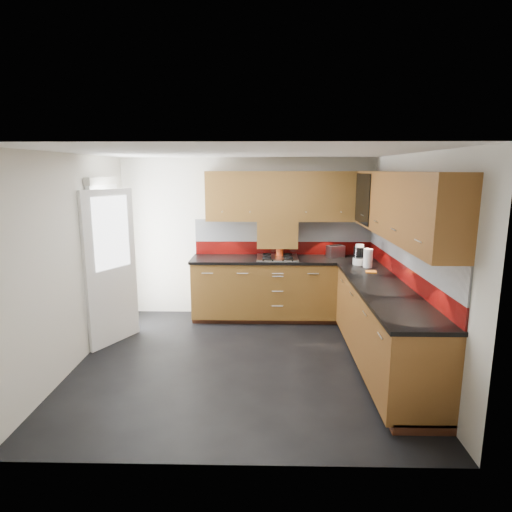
{
  "coord_description": "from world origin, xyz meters",
  "views": [
    {
      "loc": [
        0.27,
        -4.68,
        2.22
      ],
      "look_at": [
        0.15,
        0.65,
        1.14
      ],
      "focal_mm": 30.0,
      "sensor_mm": 36.0,
      "label": 1
    }
  ],
  "objects_px": {
    "utensil_pot": "(280,251)",
    "toaster": "(335,251)",
    "food_processor": "(359,255)",
    "gas_hob": "(277,257)"
  },
  "relations": [
    {
      "from": "gas_hob",
      "to": "toaster",
      "type": "height_order",
      "value": "toaster"
    },
    {
      "from": "gas_hob",
      "to": "utensil_pot",
      "type": "xyz_separation_m",
      "value": [
        0.04,
        0.13,
        0.08
      ]
    },
    {
      "from": "gas_hob",
      "to": "food_processor",
      "type": "height_order",
      "value": "food_processor"
    },
    {
      "from": "utensil_pot",
      "to": "toaster",
      "type": "distance_m",
      "value": 0.83
    },
    {
      "from": "toaster",
      "to": "food_processor",
      "type": "xyz_separation_m",
      "value": [
        0.24,
        -0.53,
        0.04
      ]
    },
    {
      "from": "gas_hob",
      "to": "utensil_pot",
      "type": "height_order",
      "value": "utensil_pot"
    },
    {
      "from": "gas_hob",
      "to": "food_processor",
      "type": "bearing_deg",
      "value": -19.29
    },
    {
      "from": "food_processor",
      "to": "gas_hob",
      "type": "bearing_deg",
      "value": 160.71
    },
    {
      "from": "utensil_pot",
      "to": "food_processor",
      "type": "xyz_separation_m",
      "value": [
        1.07,
        -0.52,
        0.04
      ]
    },
    {
      "from": "toaster",
      "to": "food_processor",
      "type": "relative_size",
      "value": 1.0
    }
  ]
}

